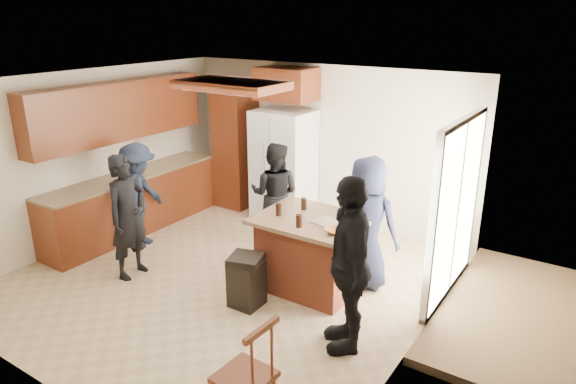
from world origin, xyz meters
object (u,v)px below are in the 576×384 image
Objects in this scene: refrigerator at (284,166)px; kitchen_island at (311,252)px; person_front_left at (128,217)px; spindle_chair at (246,378)px; trash_bin at (246,280)px; person_behind_left at (275,194)px; person_side_right at (349,264)px; person_behind_right at (366,223)px; person_counter at (138,196)px.

refrigerator is 2.38m from kitchen_island.
person_front_left is 1.62× the size of spindle_chair.
person_behind_left is at bearing 113.91° from trash_bin.
refrigerator reaches higher than kitchen_island.
kitchen_island is at bearing -166.03° from person_side_right.
trash_bin is (-0.41, -0.76, -0.16)m from kitchen_island.
person_behind_right is 0.92× the size of refrigerator.
kitchen_island is at bearing 61.90° from trash_bin.
kitchen_island is 1.29× the size of spindle_chair.
refrigerator is at bearing -16.11° from person_front_left.
person_behind_right is at bearing -66.55° from person_front_left.
person_counter reaches higher than trash_bin.
spindle_chair is at bearing -41.99° from person_side_right.
person_behind_left is at bearing 120.98° from spindle_chair.
refrigerator is 1.81× the size of spindle_chair.
trash_bin is at bearing -116.60° from person_counter.
kitchen_island is 0.88m from trash_bin.
kitchen_island is (1.56, -1.74, -0.43)m from refrigerator.
trash_bin is at bearing -65.20° from refrigerator.
person_counter is 2.37m from trash_bin.
person_side_right reaches higher than person_front_left.
spindle_chair is (1.13, -1.46, 0.13)m from trash_bin.
refrigerator is 1.41× the size of kitchen_island.
person_counter reaches higher than kitchen_island.
refrigerator reaches higher than person_counter.
person_behind_left is 0.99× the size of person_counter.
spindle_chair is (3.41, -1.92, -0.31)m from person_counter.
person_side_right is (2.03, -1.66, 0.15)m from person_behind_left.
trash_bin is 1.85m from spindle_chair.
spindle_chair is at bearing -60.01° from refrigerator.
person_behind_right is at bearing -92.33° from person_counter.
person_front_left is 2.09m from person_behind_left.
person_side_right reaches higher than kitchen_island.
person_behind_left is 0.83× the size of person_side_right.
person_behind_right is 1.59m from trash_bin.
refrigerator is at bearing -82.69° from person_behind_left.
person_behind_left is 3.60m from spindle_chair.
spindle_chair is at bearing -52.22° from trash_bin.
refrigerator is (-2.47, 2.54, -0.01)m from person_side_right.
person_behind_right is 2.46m from refrigerator.
person_counter is at bearing 13.01° from person_behind_right.
person_behind_right reaches higher than kitchen_island.
refrigerator reaches higher than person_behind_left.
person_behind_right is 1.30m from person_side_right.
person_front_left reaches higher than person_counter.
trash_bin is at bearing -87.53° from person_front_left.
person_side_right is at bearing 107.65° from person_behind_right.
kitchen_island is (2.69, 0.30, -0.29)m from person_counter.
kitchen_island is at bearing 108.02° from spindle_chair.
person_front_left is 1.26× the size of kitchen_island.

